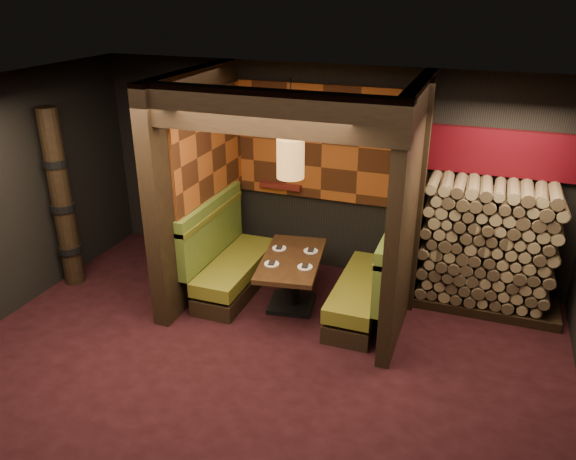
{
  "coord_description": "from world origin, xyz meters",
  "views": [
    {
      "loc": [
        2.03,
        -4.29,
        3.76
      ],
      "look_at": [
        0.0,
        1.3,
        1.15
      ],
      "focal_mm": 35.0,
      "sensor_mm": 36.0,
      "label": 1
    }
  ],
  "objects_px": {
    "totem_column": "(62,201)",
    "booth_bench_right": "(370,286)",
    "pendant_lamp": "(290,158)",
    "booth_bench_left": "(229,262)",
    "dining_table": "(292,274)",
    "firewood_stack": "(494,248)"
  },
  "relations": [
    {
      "from": "booth_bench_right",
      "to": "totem_column",
      "type": "bearing_deg",
      "value": -172.14
    },
    {
      "from": "totem_column",
      "to": "booth_bench_right",
      "type": "bearing_deg",
      "value": 7.86
    },
    {
      "from": "firewood_stack",
      "to": "booth_bench_right",
      "type": "bearing_deg",
      "value": -152.65
    },
    {
      "from": "pendant_lamp",
      "to": "dining_table",
      "type": "bearing_deg",
      "value": 90.0
    },
    {
      "from": "booth_bench_left",
      "to": "firewood_stack",
      "type": "distance_m",
      "value": 3.35
    },
    {
      "from": "booth_bench_right",
      "to": "pendant_lamp",
      "type": "height_order",
      "value": "pendant_lamp"
    },
    {
      "from": "booth_bench_left",
      "to": "pendant_lamp",
      "type": "relative_size",
      "value": 1.43
    },
    {
      "from": "dining_table",
      "to": "pendant_lamp",
      "type": "xyz_separation_m",
      "value": [
        0.0,
        -0.05,
        1.51
      ]
    },
    {
      "from": "booth_bench_right",
      "to": "firewood_stack",
      "type": "height_order",
      "value": "firewood_stack"
    },
    {
      "from": "pendant_lamp",
      "to": "booth_bench_left",
      "type": "bearing_deg",
      "value": 169.06
    },
    {
      "from": "dining_table",
      "to": "firewood_stack",
      "type": "relative_size",
      "value": 0.8
    },
    {
      "from": "pendant_lamp",
      "to": "totem_column",
      "type": "relative_size",
      "value": 0.47
    },
    {
      "from": "dining_table",
      "to": "booth_bench_right",
      "type": "bearing_deg",
      "value": 7.66
    },
    {
      "from": "booth_bench_left",
      "to": "totem_column",
      "type": "xyz_separation_m",
      "value": [
        -2.09,
        -0.55,
        0.79
      ]
    },
    {
      "from": "booth_bench_left",
      "to": "dining_table",
      "type": "relative_size",
      "value": 1.16
    },
    {
      "from": "pendant_lamp",
      "to": "firewood_stack",
      "type": "height_order",
      "value": "pendant_lamp"
    },
    {
      "from": "booth_bench_right",
      "to": "firewood_stack",
      "type": "xyz_separation_m",
      "value": [
        1.35,
        0.7,
        0.42
      ]
    },
    {
      "from": "booth_bench_right",
      "to": "firewood_stack",
      "type": "relative_size",
      "value": 0.92
    },
    {
      "from": "totem_column",
      "to": "pendant_lamp",
      "type": "bearing_deg",
      "value": 7.0
    },
    {
      "from": "booth_bench_right",
      "to": "dining_table",
      "type": "xyz_separation_m",
      "value": [
        -0.96,
        -0.13,
        0.05
      ]
    },
    {
      "from": "booth_bench_right",
      "to": "dining_table",
      "type": "relative_size",
      "value": 1.16
    },
    {
      "from": "booth_bench_right",
      "to": "pendant_lamp",
      "type": "bearing_deg",
      "value": -169.44
    }
  ]
}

